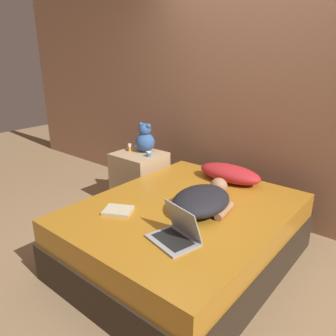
{
  "coord_description": "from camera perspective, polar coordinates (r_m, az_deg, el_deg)",
  "views": [
    {
      "loc": [
        1.42,
        -1.94,
        1.71
      ],
      "look_at": [
        -0.37,
        0.23,
        0.7
      ],
      "focal_mm": 35.0,
      "sensor_mm": 36.0,
      "label": 1
    }
  ],
  "objects": [
    {
      "name": "bottle_blue",
      "position": [
        3.56,
        -3.39,
        2.45
      ],
      "size": [
        0.05,
        0.05,
        0.06
      ],
      "color": "#3866B2",
      "rests_on": "nightstand"
    },
    {
      "name": "bottle_orange",
      "position": [
        3.76,
        -6.69,
        3.41
      ],
      "size": [
        0.03,
        0.03,
        0.07
      ],
      "color": "orange",
      "rests_on": "nightstand"
    },
    {
      "name": "nightstand",
      "position": [
        3.79,
        -4.95,
        -1.99
      ],
      "size": [
        0.52,
        0.49,
        0.63
      ],
      "color": "tan",
      "rests_on": "ground_plane"
    },
    {
      "name": "book",
      "position": [
        2.61,
        -8.69,
        -7.32
      ],
      "size": [
        0.27,
        0.26,
        0.02
      ],
      "rotation": [
        0.0,
        0.0,
        0.49
      ],
      "color": "#C6B793",
      "rests_on": "bed"
    },
    {
      "name": "laptop",
      "position": [
        2.21,
        1.5,
        -11.21
      ],
      "size": [
        0.37,
        0.31,
        0.24
      ],
      "rotation": [
        0.0,
        0.0,
        -0.24
      ],
      "color": "#9E9EA3",
      "rests_on": "bed"
    },
    {
      "name": "wall_back",
      "position": [
        3.48,
        15.59,
        12.18
      ],
      "size": [
        8.0,
        0.06,
        2.6
      ],
      "color": "#996B51",
      "rests_on": "ground_plane"
    },
    {
      "name": "pillow",
      "position": [
        3.2,
        10.65,
        -0.92
      ],
      "size": [
        0.63,
        0.29,
        0.16
      ],
      "color": "red",
      "rests_on": "bed"
    },
    {
      "name": "teddy_bear",
      "position": [
        3.71,
        -4.01,
        5.02
      ],
      "size": [
        0.22,
        0.22,
        0.33
      ],
      "color": "#335693",
      "rests_on": "nightstand"
    },
    {
      "name": "person_lying",
      "position": [
        2.61,
        6.13,
        -5.46
      ],
      "size": [
        0.49,
        0.74,
        0.17
      ],
      "rotation": [
        0.0,
        0.0,
        0.15
      ],
      "color": "black",
      "rests_on": "bed"
    },
    {
      "name": "bed",
      "position": [
        2.81,
        2.9,
        -11.5
      ],
      "size": [
        1.51,
        1.87,
        0.52
      ],
      "color": "#2D2319",
      "rests_on": "ground_plane"
    },
    {
      "name": "bottle_white",
      "position": [
        3.81,
        -6.7,
        3.63
      ],
      "size": [
        0.04,
        0.04,
        0.08
      ],
      "color": "white",
      "rests_on": "nightstand"
    },
    {
      "name": "ground_plane",
      "position": [
        2.95,
        2.81,
        -15.82
      ],
      "size": [
        12.0,
        12.0,
        0.0
      ],
      "primitive_type": "plane",
      "color": "#937551"
    }
  ]
}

